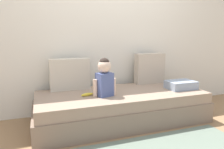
% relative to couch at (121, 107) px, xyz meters
% --- Properties ---
extents(ground_plane, '(12.00, 12.00, 0.00)m').
position_rel_couch_xyz_m(ground_plane, '(0.00, 0.00, -0.20)').
color(ground_plane, '#93704C').
extents(back_wall, '(5.51, 0.10, 2.38)m').
position_rel_couch_xyz_m(back_wall, '(0.00, 0.61, 0.99)').
color(back_wall, silver).
rests_on(back_wall, ground).
extents(couch, '(2.31, 0.95, 0.41)m').
position_rel_couch_xyz_m(couch, '(0.00, 0.00, 0.00)').
color(couch, '#826C5B').
rests_on(couch, ground).
extents(throw_pillow_left, '(0.55, 0.16, 0.44)m').
position_rel_couch_xyz_m(throw_pillow_left, '(-0.64, 0.38, 0.43)').
color(throw_pillow_left, beige).
rests_on(throw_pillow_left, couch).
extents(throw_pillow_right, '(0.48, 0.16, 0.48)m').
position_rel_couch_xyz_m(throw_pillow_right, '(0.64, 0.38, 0.45)').
color(throw_pillow_right, '#C1B29E').
rests_on(throw_pillow_right, couch).
extents(toddler, '(0.30, 0.20, 0.48)m').
position_rel_couch_xyz_m(toddler, '(-0.27, -0.10, 0.45)').
color(toddler, '#4C5B93').
rests_on(toddler, couch).
extents(banana, '(0.18, 0.08, 0.04)m').
position_rel_couch_xyz_m(banana, '(-0.48, -0.04, 0.23)').
color(banana, yellow).
rests_on(banana, couch).
extents(folded_blanket, '(0.40, 0.28, 0.11)m').
position_rel_couch_xyz_m(folded_blanket, '(0.88, -0.12, 0.27)').
color(folded_blanket, '#8E9EB2').
rests_on(folded_blanket, couch).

